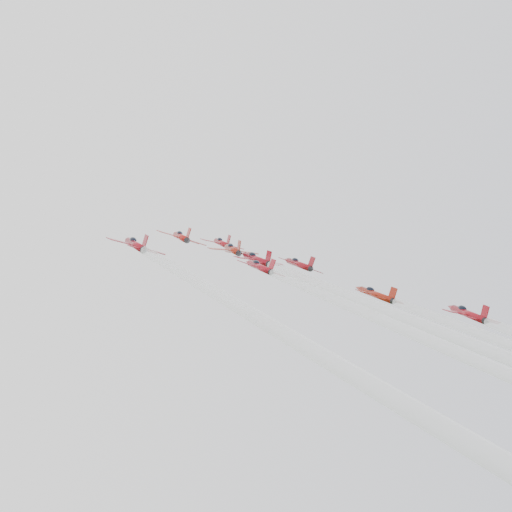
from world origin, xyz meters
name	(u,v)px	position (x,y,z in m)	size (l,w,h in m)	color
jet_lead	(221,243)	(0.56, 22.15, 172.16)	(10.04, 12.45, 9.22)	maroon
jet_row2_left	(181,237)	(-10.95, 14.42, 166.60)	(10.54, 13.07, 9.68)	#AD1410
jet_row2_center	(232,249)	(-1.35, 10.72, 163.95)	(10.43, 12.93, 9.58)	#9A1D0E
jet_row2_right	(299,264)	(13.06, 10.17, 163.55)	(10.32, 12.79, 9.47)	maroon
jet_center	(384,315)	(-0.34, -37.47, 129.25)	(9.78, 87.23, 63.15)	maroon
jet_rear_farleft	(219,307)	(-26.99, -52.04, 118.78)	(8.73, 77.86, 56.37)	maroon
jet_rear_left	(391,328)	(-5.57, -46.08, 123.07)	(8.61, 76.75, 55.57)	#A30F1D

